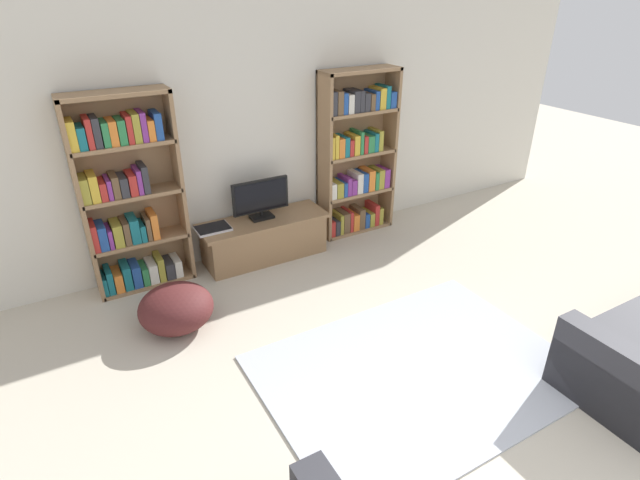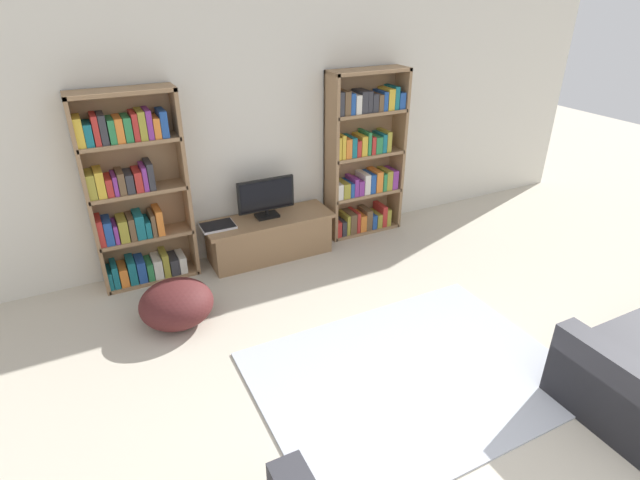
% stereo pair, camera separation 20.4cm
% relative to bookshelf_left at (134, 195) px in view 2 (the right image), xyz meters
% --- Properties ---
extents(wall_back, '(8.80, 0.06, 2.60)m').
position_rel_bookshelf_left_xyz_m(wall_back, '(1.34, 0.18, 0.39)').
color(wall_back, silver).
rests_on(wall_back, ground_plane).
extents(bookshelf_left, '(0.91, 0.30, 1.87)m').
position_rel_bookshelf_left_xyz_m(bookshelf_left, '(0.00, 0.00, 0.00)').
color(bookshelf_left, '#93704C').
rests_on(bookshelf_left, ground_plane).
extents(bookshelf_right, '(0.91, 0.30, 1.87)m').
position_rel_bookshelf_left_xyz_m(bookshelf_right, '(2.50, -0.00, -0.01)').
color(bookshelf_right, '#93704C').
rests_on(bookshelf_right, ground_plane).
extents(tv_stand, '(1.37, 0.48, 0.45)m').
position_rel_bookshelf_left_xyz_m(tv_stand, '(1.27, -0.12, -0.68)').
color(tv_stand, '#8E6B47').
rests_on(tv_stand, ground_plane).
extents(television, '(0.62, 0.16, 0.43)m').
position_rel_bookshelf_left_xyz_m(television, '(1.27, -0.09, -0.23)').
color(television, black).
rests_on(television, tv_stand).
extents(laptop, '(0.34, 0.25, 0.03)m').
position_rel_bookshelf_left_xyz_m(laptop, '(0.73, -0.10, -0.44)').
color(laptop, silver).
rests_on(laptop, tv_stand).
extents(area_rug, '(2.33, 1.71, 0.02)m').
position_rel_bookshelf_left_xyz_m(area_rug, '(1.55, -2.37, -0.90)').
color(area_rug, '#B2B7C1').
rests_on(area_rug, ground_plane).
extents(beanbag_ottoman, '(0.64, 0.64, 0.38)m').
position_rel_bookshelf_left_xyz_m(beanbag_ottoman, '(0.11, -0.88, -0.72)').
color(beanbag_ottoman, '#4C1E1E').
rests_on(beanbag_ottoman, ground_plane).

